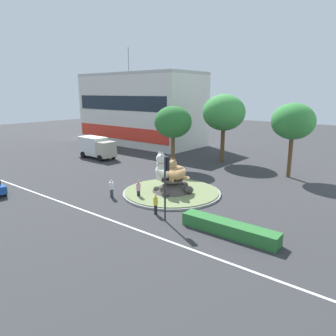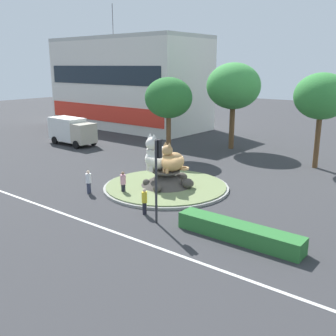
{
  "view_description": "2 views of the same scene",
  "coord_description": "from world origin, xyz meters",
  "px_view_note": "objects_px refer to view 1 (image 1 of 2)",
  "views": [
    {
      "loc": [
        17.56,
        -22.82,
        9.47
      ],
      "look_at": [
        -1.63,
        1.48,
        2.0
      ],
      "focal_mm": 33.69,
      "sensor_mm": 36.0,
      "label": 1
    },
    {
      "loc": [
        17.24,
        -21.91,
        8.93
      ],
      "look_at": [
        0.57,
        -0.51,
        1.77
      ],
      "focal_mm": 41.75,
      "sensor_mm": 36.0,
      "label": 2
    }
  ],
  "objects_px": {
    "pedestrian_pink_shirt": "(138,189)",
    "pedestrian_white_shirt": "(112,188)",
    "shophouse_block": "(141,109)",
    "delivery_box_truck": "(96,147)",
    "broadleaf_tree_behind_island": "(173,122)",
    "second_tree_near_tower": "(224,113)",
    "pedestrian_yellow_shirt": "(156,204)",
    "third_tree_left": "(293,122)",
    "cat_statue_white": "(166,169)",
    "traffic_light_mast": "(166,177)",
    "cat_statue_calico": "(176,172)"
  },
  "relations": [
    {
      "from": "second_tree_near_tower",
      "to": "delivery_box_truck",
      "type": "height_order",
      "value": "second_tree_near_tower"
    },
    {
      "from": "third_tree_left",
      "to": "delivery_box_truck",
      "type": "bearing_deg",
      "value": -165.52
    },
    {
      "from": "cat_statue_white",
      "to": "shophouse_block",
      "type": "xyz_separation_m",
      "value": [
        -22.79,
        21.06,
        3.98
      ]
    },
    {
      "from": "shophouse_block",
      "to": "third_tree_left",
      "type": "relative_size",
      "value": 2.82
    },
    {
      "from": "cat_statue_white",
      "to": "second_tree_near_tower",
      "type": "distance_m",
      "value": 16.86
    },
    {
      "from": "traffic_light_mast",
      "to": "pedestrian_yellow_shirt",
      "type": "xyz_separation_m",
      "value": [
        -1.45,
        0.49,
        -2.56
      ]
    },
    {
      "from": "delivery_box_truck",
      "to": "traffic_light_mast",
      "type": "bearing_deg",
      "value": -25.2
    },
    {
      "from": "broadleaf_tree_behind_island",
      "to": "pedestrian_white_shirt",
      "type": "bearing_deg",
      "value": -78.21
    },
    {
      "from": "pedestrian_yellow_shirt",
      "to": "pedestrian_white_shirt",
      "type": "height_order",
      "value": "pedestrian_white_shirt"
    },
    {
      "from": "broadleaf_tree_behind_island",
      "to": "third_tree_left",
      "type": "bearing_deg",
      "value": 19.36
    },
    {
      "from": "shophouse_block",
      "to": "pedestrian_yellow_shirt",
      "type": "xyz_separation_m",
      "value": [
        25.54,
        -25.79,
        -5.52
      ]
    },
    {
      "from": "broadleaf_tree_behind_island",
      "to": "third_tree_left",
      "type": "relative_size",
      "value": 0.94
    },
    {
      "from": "cat_statue_white",
      "to": "shophouse_block",
      "type": "distance_m",
      "value": 31.29
    },
    {
      "from": "third_tree_left",
      "to": "pedestrian_white_shirt",
      "type": "relative_size",
      "value": 4.95
    },
    {
      "from": "cat_statue_calico",
      "to": "pedestrian_white_shirt",
      "type": "bearing_deg",
      "value": -32.43
    },
    {
      "from": "shophouse_block",
      "to": "pedestrian_yellow_shirt",
      "type": "height_order",
      "value": "shophouse_block"
    },
    {
      "from": "cat_statue_calico",
      "to": "pedestrian_white_shirt",
      "type": "distance_m",
      "value": 6.18
    },
    {
      "from": "pedestrian_yellow_shirt",
      "to": "pedestrian_white_shirt",
      "type": "relative_size",
      "value": 0.98
    },
    {
      "from": "second_tree_near_tower",
      "to": "pedestrian_white_shirt",
      "type": "bearing_deg",
      "value": -91.01
    },
    {
      "from": "pedestrian_pink_shirt",
      "to": "delivery_box_truck",
      "type": "relative_size",
      "value": 0.27
    },
    {
      "from": "cat_statue_calico",
      "to": "second_tree_near_tower",
      "type": "height_order",
      "value": "second_tree_near_tower"
    },
    {
      "from": "traffic_light_mast",
      "to": "pedestrian_pink_shirt",
      "type": "relative_size",
      "value": 2.88
    },
    {
      "from": "delivery_box_truck",
      "to": "pedestrian_pink_shirt",
      "type": "bearing_deg",
      "value": -26.0
    },
    {
      "from": "broadleaf_tree_behind_island",
      "to": "delivery_box_truck",
      "type": "xyz_separation_m",
      "value": [
        -12.58,
        -2.03,
        -4.16
      ]
    },
    {
      "from": "traffic_light_mast",
      "to": "third_tree_left",
      "type": "distance_m",
      "value": 18.97
    },
    {
      "from": "shophouse_block",
      "to": "delivery_box_truck",
      "type": "xyz_separation_m",
      "value": [
        4.44,
        -14.43,
        -4.73
      ]
    },
    {
      "from": "broadleaf_tree_behind_island",
      "to": "traffic_light_mast",
      "type": "bearing_deg",
      "value": -54.3
    },
    {
      "from": "shophouse_block",
      "to": "pedestrian_white_shirt",
      "type": "xyz_separation_m",
      "value": [
        19.69,
        -25.18,
        -5.51
      ]
    },
    {
      "from": "pedestrian_yellow_shirt",
      "to": "delivery_box_truck",
      "type": "relative_size",
      "value": 0.26
    },
    {
      "from": "broadleaf_tree_behind_island",
      "to": "pedestrian_white_shirt",
      "type": "distance_m",
      "value": 13.96
    },
    {
      "from": "pedestrian_pink_shirt",
      "to": "pedestrian_white_shirt",
      "type": "bearing_deg",
      "value": -65.26
    },
    {
      "from": "traffic_light_mast",
      "to": "delivery_box_truck",
      "type": "bearing_deg",
      "value": 63.95
    },
    {
      "from": "second_tree_near_tower",
      "to": "broadleaf_tree_behind_island",
      "type": "bearing_deg",
      "value": -112.2
    },
    {
      "from": "pedestrian_pink_shirt",
      "to": "delivery_box_truck",
      "type": "height_order",
      "value": "delivery_box_truck"
    },
    {
      "from": "traffic_light_mast",
      "to": "second_tree_near_tower",
      "type": "xyz_separation_m",
      "value": [
        -6.95,
        21.29,
        3.31
      ]
    },
    {
      "from": "cat_statue_calico",
      "to": "delivery_box_truck",
      "type": "bearing_deg",
      "value": -96.69
    },
    {
      "from": "broadleaf_tree_behind_island",
      "to": "pedestrian_pink_shirt",
      "type": "relative_size",
      "value": 4.6
    },
    {
      "from": "pedestrian_white_shirt",
      "to": "pedestrian_pink_shirt",
      "type": "bearing_deg",
      "value": -131.71
    },
    {
      "from": "third_tree_left",
      "to": "second_tree_near_tower",
      "type": "bearing_deg",
      "value": 164.51
    },
    {
      "from": "broadleaf_tree_behind_island",
      "to": "second_tree_near_tower",
      "type": "height_order",
      "value": "second_tree_near_tower"
    },
    {
      "from": "pedestrian_white_shirt",
      "to": "pedestrian_yellow_shirt",
      "type": "bearing_deg",
      "value": -167.37
    },
    {
      "from": "cat_statue_calico",
      "to": "traffic_light_mast",
      "type": "xyz_separation_m",
      "value": [
        3.11,
        -5.45,
        1.22
      ]
    },
    {
      "from": "shophouse_block",
      "to": "pedestrian_yellow_shirt",
      "type": "distance_m",
      "value": 36.72
    },
    {
      "from": "third_tree_left",
      "to": "pedestrian_white_shirt",
      "type": "distance_m",
      "value": 21.0
    },
    {
      "from": "third_tree_left",
      "to": "pedestrian_yellow_shirt",
      "type": "distance_m",
      "value": 19.35
    },
    {
      "from": "cat_statue_calico",
      "to": "broadleaf_tree_behind_island",
      "type": "bearing_deg",
      "value": -129.33
    },
    {
      "from": "delivery_box_truck",
      "to": "cat_statue_white",
      "type": "bearing_deg",
      "value": -17.33
    },
    {
      "from": "third_tree_left",
      "to": "pedestrian_pink_shirt",
      "type": "relative_size",
      "value": 4.9
    },
    {
      "from": "second_tree_near_tower",
      "to": "pedestrian_yellow_shirt",
      "type": "xyz_separation_m",
      "value": [
        5.5,
        -20.8,
        -5.86
      ]
    },
    {
      "from": "third_tree_left",
      "to": "delivery_box_truck",
      "type": "relative_size",
      "value": 1.33
    }
  ]
}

